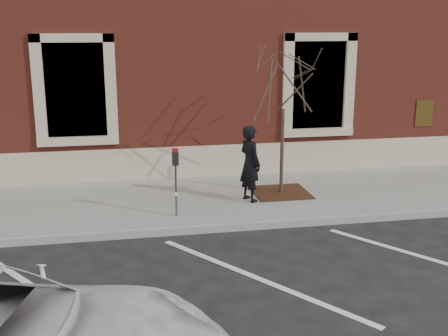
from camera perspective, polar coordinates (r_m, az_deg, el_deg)
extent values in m
plane|color=#28282B|center=(11.03, 0.59, -6.31)|extent=(120.00, 120.00, 0.00)
cube|color=#98978F|center=(12.63, -0.98, -3.24)|extent=(40.00, 3.50, 0.15)
cube|color=#9E9E99|center=(10.96, 0.64, -6.03)|extent=(40.00, 0.12, 0.15)
cube|color=maroon|center=(17.98, -4.43, 14.65)|extent=(40.00, 8.50, 8.00)
cube|color=#C1B293|center=(14.20, -2.22, 0.73)|extent=(40.00, 0.06, 0.80)
cube|color=black|center=(13.88, -14.83, 7.71)|extent=(1.40, 0.30, 2.20)
cube|color=#C1B293|center=(13.89, -14.56, 2.71)|extent=(1.90, 0.20, 0.20)
cube|color=black|center=(14.74, 9.37, 8.35)|extent=(1.40, 0.30, 2.20)
cube|color=#C1B293|center=(14.75, 9.41, 3.64)|extent=(1.90, 0.20, 0.20)
imported|color=black|center=(12.13, 2.66, 0.46)|extent=(0.60, 0.72, 1.67)
cylinder|color=#595B60|center=(11.22, -4.90, -2.34)|extent=(0.05, 0.05, 1.06)
cube|color=black|center=(11.05, -4.97, 0.96)|extent=(0.13, 0.09, 0.27)
cube|color=#B50C14|center=(11.01, -4.99, 1.82)|extent=(0.12, 0.09, 0.06)
cube|color=white|center=(11.19, -4.87, -2.67)|extent=(0.05, 0.00, 0.07)
cube|color=#432015|center=(12.93, 5.80, -2.47)|extent=(1.23, 1.23, 0.03)
cylinder|color=#45352A|center=(12.69, 5.90, 1.65)|extent=(0.08, 0.08, 1.94)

